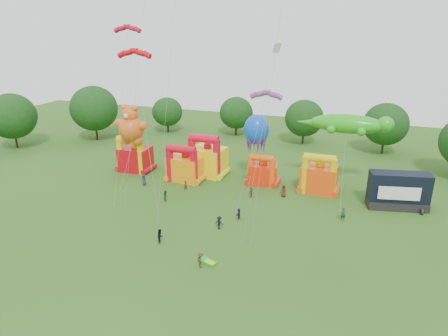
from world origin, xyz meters
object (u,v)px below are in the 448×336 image
(gecko_kite, at_px, (346,138))
(spectator_4, at_px, (251,192))
(stage_trailer, at_px, (398,191))
(octopus_kite, at_px, (256,135))
(bouncy_castle_0, at_px, (135,157))
(spectator_0, at_px, (144,180))
(bouncy_castle_2, at_px, (207,159))
(teddy_bear_kite, at_px, (130,139))

(gecko_kite, relative_size, spectator_4, 8.81)
(gecko_kite, bearing_deg, spectator_4, -148.18)
(stage_trailer, xyz_separation_m, octopus_kite, (-21.88, 3.51, 5.21))
(bouncy_castle_0, xyz_separation_m, spectator_4, (22.67, -4.42, -1.68))
(spectator_0, bearing_deg, bouncy_castle_0, 135.05)
(gecko_kite, bearing_deg, bouncy_castle_0, -174.54)
(spectator_0, bearing_deg, spectator_4, 7.08)
(stage_trailer, bearing_deg, spectator_0, -172.97)
(spectator_4, bearing_deg, spectator_0, -66.49)
(bouncy_castle_2, bearing_deg, spectator_0, -135.43)
(stage_trailer, relative_size, gecko_kite, 0.59)
(bouncy_castle_0, relative_size, bouncy_castle_2, 0.88)
(teddy_bear_kite, distance_m, spectator_0, 7.54)
(teddy_bear_kite, bearing_deg, gecko_kite, 10.18)
(bouncy_castle_2, distance_m, teddy_bear_kite, 13.39)
(bouncy_castle_0, bearing_deg, spectator_0, -48.25)
(gecko_kite, xyz_separation_m, octopus_kite, (-13.92, -0.74, -0.70))
(bouncy_castle_2, bearing_deg, teddy_bear_kite, -157.11)
(teddy_bear_kite, relative_size, spectator_4, 7.46)
(bouncy_castle_2, height_order, octopus_kite, octopus_kite)
(stage_trailer, relative_size, spectator_0, 4.78)
(bouncy_castle_0, bearing_deg, spectator_4, -11.03)
(octopus_kite, bearing_deg, spectator_4, -79.02)
(bouncy_castle_0, relative_size, spectator_0, 3.67)
(bouncy_castle_0, bearing_deg, octopus_kite, 7.03)
(bouncy_castle_2, distance_m, spectator_0, 11.31)
(octopus_kite, bearing_deg, spectator_0, -153.26)
(spectator_0, xyz_separation_m, spectator_4, (17.68, 1.17, -0.07))
(bouncy_castle_0, relative_size, spectator_4, 3.99)
(octopus_kite, bearing_deg, bouncy_castle_2, -177.29)
(bouncy_castle_2, height_order, stage_trailer, bouncy_castle_2)
(bouncy_castle_0, distance_m, teddy_bear_kite, 5.16)
(bouncy_castle_2, relative_size, octopus_kite, 0.67)
(bouncy_castle_2, height_order, gecko_kite, gecko_kite)
(bouncy_castle_2, xyz_separation_m, gecko_kite, (22.29, 1.14, 5.60))
(octopus_kite, xyz_separation_m, spectator_4, (1.37, -7.05, -6.90))
(bouncy_castle_0, distance_m, stage_trailer, 43.19)
(gecko_kite, height_order, spectator_0, gecko_kite)
(gecko_kite, bearing_deg, octopus_kite, -176.96)
(teddy_bear_kite, bearing_deg, octopus_kite, 14.93)
(stage_trailer, height_order, gecko_kite, gecko_kite)
(bouncy_castle_0, xyz_separation_m, gecko_kite, (35.22, 3.37, 5.93))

